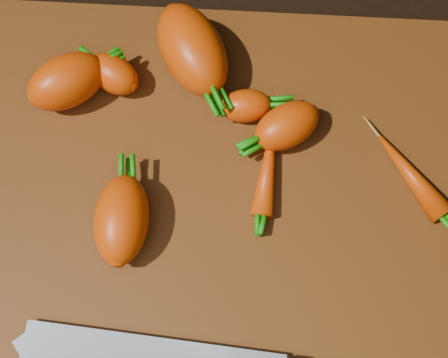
{
  "coord_description": "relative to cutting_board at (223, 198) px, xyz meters",
  "views": [
    {
      "loc": [
        0.01,
        -0.17,
        0.56
      ],
      "look_at": [
        0.0,
        0.01,
        0.03
      ],
      "focal_mm": 50.0,
      "sensor_mm": 36.0,
      "label": 1
    }
  ],
  "objects": [
    {
      "name": "ground",
      "position": [
        0.0,
        0.0,
        -0.01
      ],
      "size": [
        2.0,
        2.0,
        0.01
      ],
      "primitive_type": "cube",
      "color": "black"
    },
    {
      "name": "cutting_board",
      "position": [
        0.0,
        0.0,
        0.0
      ],
      "size": [
        0.5,
        0.4,
        0.01
      ],
      "primitive_type": "cube",
      "color": "brown",
      "rests_on": "ground"
    },
    {
      "name": "carrot_0",
      "position": [
        -0.15,
        0.1,
        0.03
      ],
      "size": [
        0.09,
        0.08,
        0.05
      ],
      "primitive_type": "ellipsoid",
      "rotation": [
        0.0,
        0.0,
        0.58
      ],
      "color": "#E24306",
      "rests_on": "cutting_board"
    },
    {
      "name": "carrot_1",
      "position": [
        -0.11,
        0.11,
        0.02
      ],
      "size": [
        0.06,
        0.06,
        0.04
      ],
      "primitive_type": "ellipsoid",
      "rotation": [
        0.0,
        0.0,
        2.61
      ],
      "color": "#E24306",
      "rests_on": "cutting_board"
    },
    {
      "name": "carrot_2",
      "position": [
        -0.04,
        0.13,
        0.04
      ],
      "size": [
        0.1,
        0.12,
        0.06
      ],
      "primitive_type": "ellipsoid",
      "rotation": [
        0.0,
        0.0,
        -1.08
      ],
      "color": "#E24306",
      "rests_on": "cutting_board"
    },
    {
      "name": "carrot_3",
      "position": [
        -0.09,
        -0.03,
        0.03
      ],
      "size": [
        0.05,
        0.08,
        0.05
      ],
      "primitive_type": "ellipsoid",
      "rotation": [
        0.0,
        0.0,
        1.57
      ],
      "color": "#E24306",
      "rests_on": "cutting_board"
    },
    {
      "name": "carrot_4",
      "position": [
        0.06,
        0.06,
        0.03
      ],
      "size": [
        0.08,
        0.07,
        0.04
      ],
      "primitive_type": "ellipsoid",
      "rotation": [
        0.0,
        0.0,
        3.72
      ],
      "color": "#E24306",
      "rests_on": "cutting_board"
    },
    {
      "name": "carrot_5",
      "position": [
        0.02,
        0.08,
        0.02
      ],
      "size": [
        0.05,
        0.04,
        0.03
      ],
      "primitive_type": "ellipsoid",
      "rotation": [
        0.0,
        0.0,
        0.16
      ],
      "color": "#E24306",
      "rests_on": "cutting_board"
    },
    {
      "name": "carrot_6",
      "position": [
        0.04,
        0.03,
        0.02
      ],
      "size": [
        0.03,
        0.1,
        0.02
      ],
      "primitive_type": "ellipsoid",
      "rotation": [
        0.0,
        0.0,
        1.48
      ],
      "color": "#E24306",
      "rests_on": "cutting_board"
    },
    {
      "name": "carrot_7",
      "position": [
        0.17,
        0.03,
        0.02
      ],
      "size": [
        0.07,
        0.09,
        0.02
      ],
      "primitive_type": "ellipsoid",
      "rotation": [
        0.0,
        0.0,
        2.21
      ],
      "color": "#E24306",
      "rests_on": "cutting_board"
    }
  ]
}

